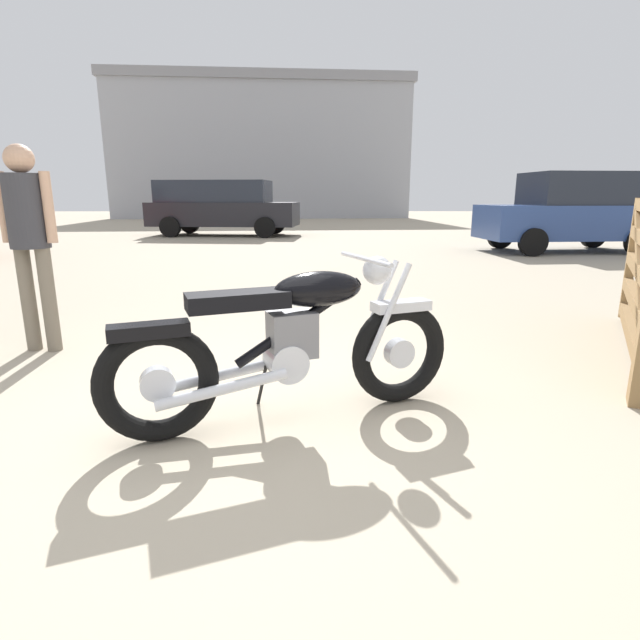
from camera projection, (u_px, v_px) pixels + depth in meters
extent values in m
plane|color=tan|center=(227.00, 446.00, 2.61)|extent=(80.00, 80.00, 0.00)
torus|color=black|center=(399.00, 353.00, 3.11)|extent=(0.64, 0.33, 0.64)
cylinder|color=silver|center=(399.00, 353.00, 3.11)|extent=(0.20, 0.14, 0.18)
torus|color=black|center=(158.00, 384.00, 2.60)|extent=(0.64, 0.33, 0.64)
cylinder|color=silver|center=(158.00, 384.00, 2.60)|extent=(0.20, 0.14, 0.18)
cube|color=silver|center=(401.00, 306.00, 3.04)|extent=(0.38, 0.25, 0.06)
cube|color=black|center=(149.00, 330.00, 2.52)|extent=(0.42, 0.26, 0.07)
cylinder|color=silver|center=(377.00, 308.00, 3.06)|extent=(0.28, 0.13, 0.58)
cylinder|color=silver|center=(389.00, 313.00, 2.93)|extent=(0.28, 0.13, 0.58)
sphere|color=silver|center=(377.00, 270.00, 2.92)|extent=(0.17, 0.17, 0.17)
cylinder|color=silver|center=(365.00, 259.00, 2.88)|extent=(0.25, 0.59, 0.03)
cylinder|color=black|center=(299.00, 322.00, 2.81)|extent=(0.73, 0.32, 0.47)
ellipsoid|color=black|center=(318.00, 289.00, 2.81)|extent=(0.56, 0.39, 0.20)
cube|color=black|center=(238.00, 300.00, 2.66)|extent=(0.58, 0.38, 0.09)
cube|color=slate|center=(292.00, 334.00, 2.82)|extent=(0.31, 0.26, 0.26)
cylinder|color=silver|center=(286.00, 361.00, 2.84)|extent=(0.28, 0.26, 0.22)
cylinder|color=silver|center=(216.00, 377.00, 2.81)|extent=(0.68, 0.30, 0.14)
cylinder|color=silver|center=(223.00, 389.00, 2.63)|extent=(0.68, 0.30, 0.14)
cylinder|color=black|center=(262.00, 386.00, 3.00)|extent=(0.10, 0.23, 0.33)
cube|color=olive|center=(631.00, 259.00, 5.03)|extent=(0.12, 0.13, 1.20)
cube|color=olive|center=(633.00, 335.00, 4.12)|extent=(1.21, 2.15, 0.11)
cube|color=olive|center=(637.00, 305.00, 4.06)|extent=(1.21, 2.15, 0.11)
cylinder|color=#706656|center=(49.00, 300.00, 4.13)|extent=(0.12, 0.12, 0.86)
cylinder|color=#706656|center=(28.00, 300.00, 4.14)|extent=(0.12, 0.12, 0.86)
cylinder|color=#333338|center=(26.00, 211.00, 3.96)|extent=(0.30, 0.30, 0.58)
cylinder|color=tan|center=(48.00, 208.00, 3.94)|extent=(0.08, 0.08, 0.55)
cylinder|color=tan|center=(3.00, 207.00, 3.97)|extent=(0.08, 0.08, 0.55)
sphere|color=tan|center=(19.00, 158.00, 3.86)|extent=(0.22, 0.22, 0.22)
cylinder|color=black|center=(533.00, 242.00, 10.70)|extent=(0.61, 0.23, 0.60)
cylinder|color=black|center=(500.00, 236.00, 12.29)|extent=(0.61, 0.23, 0.60)
cylinder|color=black|center=(639.00, 241.00, 10.89)|extent=(0.61, 0.23, 0.60)
cylinder|color=black|center=(593.00, 236.00, 12.48)|extent=(0.61, 0.23, 0.60)
cube|color=#2D4784|center=(567.00, 222.00, 11.50)|extent=(4.00, 1.91, 0.76)
cube|color=#232833|center=(582.00, 189.00, 11.34)|extent=(2.50, 1.68, 0.72)
cylinder|color=black|center=(275.00, 224.00, 17.01)|extent=(0.66, 0.28, 0.64)
cylinder|color=black|center=(265.00, 227.00, 15.31)|extent=(0.66, 0.28, 0.64)
cylinder|color=black|center=(190.00, 224.00, 17.28)|extent=(0.66, 0.28, 0.64)
cylinder|color=black|center=(170.00, 227.00, 15.58)|extent=(0.66, 0.28, 0.64)
cube|color=black|center=(225.00, 214.00, 16.21)|extent=(4.86, 2.25, 0.74)
cube|color=#232833|center=(214.00, 191.00, 16.06)|extent=(3.65, 1.96, 0.68)
cube|color=#9EA0A8|center=(264.00, 158.00, 32.30)|extent=(17.41, 11.68, 7.27)
cube|color=gray|center=(262.00, 93.00, 31.36)|extent=(17.74, 12.00, 0.50)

